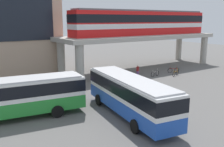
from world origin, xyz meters
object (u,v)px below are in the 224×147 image
Objects in this scene: bicycle_orange at (176,73)px; pedestrian_at_kerb at (138,71)px; train at (144,22)px; bicycle_blue at (112,79)px; bus_secondary at (14,95)px; bus_main at (129,92)px; bicycle_brown at (132,80)px; pedestrian_near_building at (73,86)px; bicycle_silver at (155,74)px; bicycle_red at (173,70)px.

pedestrian_at_kerb is at bearing 149.73° from bicycle_orange.
train is 14.56× the size of bicycle_blue.
bus_secondary is at bearing -154.80° from train.
bus_main is 17.00m from bicycle_orange.
bicycle_brown and bicycle_blue have the same top height.
bus_main reaches higher than bicycle_brown.
bus_main is at bearing -132.75° from pedestrian_at_kerb.
bus_secondary reaches higher than bicycle_brown.
pedestrian_near_building is at bearing -155.65° from train.
pedestrian_at_kerb is (17.99, 6.33, -1.26)m from bus_secondary.
bus_secondary is at bearing -165.89° from bicycle_silver.
bus_main reaches higher than pedestrian_at_kerb.
bicycle_silver is at bearing 11.30° from bicycle_brown.
bicycle_brown is 0.97× the size of pedestrian_near_building.
pedestrian_near_building reaches higher than bicycle_blue.
pedestrian_near_building is at bearing -165.78° from pedestrian_at_kerb.
bicycle_red is at bearing -9.96° from pedestrian_at_kerb.
bicycle_brown is (15.15, 4.06, -1.63)m from bus_secondary.
bicycle_silver is 2.95m from bicycle_orange.
bicycle_red is 0.96× the size of bicycle_blue.
bicycle_red is (8.86, 1.21, 0.00)m from bicycle_brown.
bicycle_red is 10.75m from bicycle_blue.
train reaches higher than pedestrian_near_building.
bicycle_silver is at bearing -31.65° from pedestrian_at_kerb.
bicycle_blue and bicycle_orange have the same top height.
bicycle_red is 1.06× the size of pedestrian_at_kerb.
bus_main is at bearing -141.62° from bicycle_silver.
bicycle_silver is at bearing -115.98° from train.
pedestrian_near_building is at bearing 97.33° from bus_main.
pedestrian_near_building is at bearing -173.35° from bicycle_silver.
bus_secondary is at bearing -152.85° from pedestrian_near_building.
bicycle_silver is at bearing -5.82° from bicycle_blue.
bicycle_brown is at bearing -41.78° from bicycle_blue.
bus_secondary is at bearing -167.61° from bicycle_red.
bicycle_silver is at bearing 150.87° from bicycle_orange.
pedestrian_at_kerb is at bearing 47.25° from bus_main.
bus_main is 6.37× the size of bicycle_silver.
bicycle_red and bicycle_orange have the same top height.
train is 15.14× the size of bicycle_red.
train is 13.76× the size of pedestrian_near_building.
bicycle_orange is (14.78, 8.23, -1.63)m from bus_main.
bus_main reaches higher than pedestrian_near_building.
train is 12.35m from bicycle_brown.
bicycle_brown is 1.13× the size of pedestrian_at_kerb.
bicycle_red is at bearing 31.52° from bus_main.
bicycle_blue is (5.40, 10.36, -1.63)m from bus_main.
train is 25.82m from bus_secondary.
bus_main is 15.66m from bicycle_silver.
pedestrian_at_kerb is at bearing 19.38° from bus_secondary.
bicycle_blue is 4.77m from pedestrian_at_kerb.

